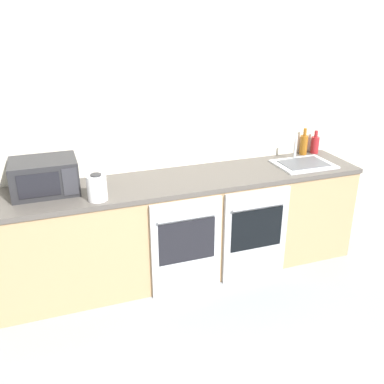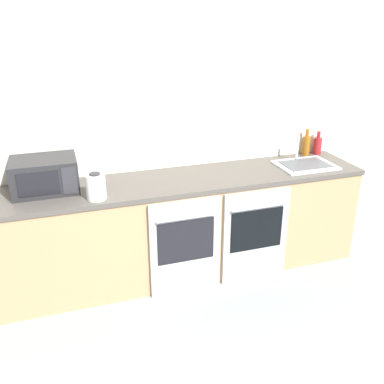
{
  "view_description": "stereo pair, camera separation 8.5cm",
  "coord_description": "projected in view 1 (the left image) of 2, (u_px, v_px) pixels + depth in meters",
  "views": [
    {
      "loc": [
        -0.97,
        -1.51,
        2.18
      ],
      "look_at": [
        0.15,
        1.65,
        0.76
      ],
      "focal_mm": 40.0,
      "sensor_mm": 36.0,
      "label": 1
    },
    {
      "loc": [
        -0.89,
        -1.54,
        2.18
      ],
      "look_at": [
        0.15,
        1.65,
        0.76
      ],
      "focal_mm": 40.0,
      "sensor_mm": 36.0,
      "label": 2
    }
  ],
  "objects": [
    {
      "name": "oven_right",
      "position": [
        256.0,
        234.0,
        3.64
      ],
      "size": [
        0.59,
        0.06,
        0.83
      ],
      "color": "#A8AAAF",
      "rests_on": "ground_plane"
    },
    {
      "name": "sink",
      "position": [
        303.0,
        163.0,
        3.88
      ],
      "size": [
        0.5,
        0.39,
        0.25
      ],
      "color": "silver",
      "rests_on": "counter_back"
    },
    {
      "name": "wall_back",
      "position": [
        162.0,
        122.0,
        3.67
      ],
      "size": [
        10.0,
        0.06,
        2.6
      ],
      "color": "silver",
      "rests_on": "ground_plane"
    },
    {
      "name": "oven_left",
      "position": [
        187.0,
        247.0,
        3.45
      ],
      "size": [
        0.59,
        0.06,
        0.83
      ],
      "color": "#B7BABF",
      "rests_on": "ground_plane"
    },
    {
      "name": "microwave",
      "position": [
        44.0,
        176.0,
        3.25
      ],
      "size": [
        0.49,
        0.36,
        0.26
      ],
      "color": "#232326",
      "rests_on": "counter_back"
    },
    {
      "name": "bottle_amber",
      "position": [
        304.0,
        144.0,
        4.14
      ],
      "size": [
        0.07,
        0.07,
        0.26
      ],
      "color": "#8C5114",
      "rests_on": "counter_back"
    },
    {
      "name": "bottle_red",
      "position": [
        315.0,
        144.0,
        4.18
      ],
      "size": [
        0.08,
        0.08,
        0.22
      ],
      "color": "maroon",
      "rests_on": "counter_back"
    },
    {
      "name": "kettle",
      "position": [
        97.0,
        188.0,
        3.13
      ],
      "size": [
        0.15,
        0.15,
        0.2
      ],
      "color": "white",
      "rests_on": "counter_back"
    },
    {
      "name": "counter_back",
      "position": [
        176.0,
        227.0,
        3.72
      ],
      "size": [
        3.3,
        0.63,
        0.89
      ],
      "color": "tan",
      "rests_on": "ground_plane"
    }
  ]
}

